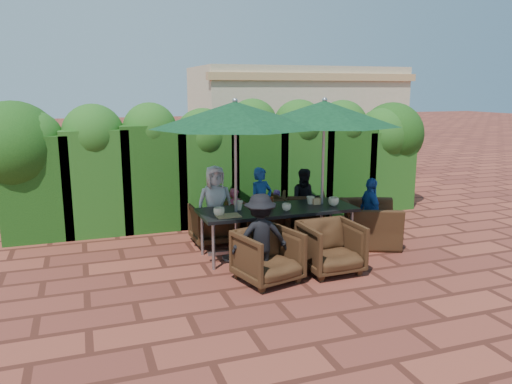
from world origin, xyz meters
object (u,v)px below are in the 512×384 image
object	(u,v)px
chair_far_mid	(261,215)
chair_near_right	(331,245)
umbrella_right	(324,113)
chair_far_left	(213,222)
chair_near_left	(268,254)
umbrella_left	(235,115)
chair_far_right	(303,210)
dining_table	(277,213)
chair_end_right	(370,217)

from	to	relation	value
chair_far_mid	chair_near_right	world-z (taller)	chair_far_mid
umbrella_right	chair_far_mid	bearing A→B (deg)	130.71
umbrella_right	chair_far_left	size ratio (longest dim) A/B	3.32
chair_far_mid	chair_near_left	distance (m)	2.03
chair_far_left	chair_near_right	bearing A→B (deg)	121.89
umbrella_left	umbrella_right	distance (m)	1.47
chair_far_right	chair_near_left	world-z (taller)	chair_far_right
dining_table	chair_end_right	xyz separation A→B (m)	(1.68, -0.00, -0.21)
dining_table	umbrella_left	xyz separation A→B (m)	(-0.67, 0.03, 1.54)
umbrella_right	chair_far_left	distance (m)	2.59
dining_table	chair_far_left	bearing A→B (deg)	131.85
umbrella_right	chair_far_right	distance (m)	2.08
chair_far_left	dining_table	bearing A→B (deg)	130.44
dining_table	umbrella_right	world-z (taller)	umbrella_right
chair_far_mid	chair_near_left	size ratio (longest dim) A/B	1.04
chair_far_mid	chair_near_left	xyz separation A→B (m)	(-0.60, -1.94, -0.01)
umbrella_left	chair_end_right	distance (m)	2.93
umbrella_right	chair_near_left	bearing A→B (deg)	-141.44
umbrella_left	chair_end_right	world-z (taller)	umbrella_left
umbrella_right	chair_near_left	distance (m)	2.50
umbrella_right	chair_near_right	world-z (taller)	umbrella_right
umbrella_right	chair_near_right	bearing A→B (deg)	-109.52
umbrella_left	umbrella_right	bearing A→B (deg)	0.48
chair_far_mid	chair_far_right	world-z (taller)	chair_far_mid
umbrella_left	chair_end_right	size ratio (longest dim) A/B	2.39
dining_table	umbrella_right	size ratio (longest dim) A/B	1.00
chair_far_right	chair_near_right	xyz separation A→B (m)	(-0.50, -2.03, 0.01)
dining_table	chair_near_left	size ratio (longest dim) A/B	3.12
chair_near_right	chair_end_right	size ratio (longest dim) A/B	0.75
chair_far_right	chair_end_right	bearing A→B (deg)	149.94
chair_far_left	chair_end_right	size ratio (longest dim) A/B	0.69
chair_far_right	chair_near_right	distance (m)	2.09
dining_table	umbrella_left	world-z (taller)	umbrella_left
dining_table	chair_far_mid	size ratio (longest dim) A/B	3.01
umbrella_right	chair_far_mid	size ratio (longest dim) A/B	3.00
chair_far_right	chair_near_left	xyz separation A→B (m)	(-1.48, -2.07, -0.00)
chair_far_left	chair_end_right	xyz separation A→B (m)	(2.49, -0.91, 0.10)
chair_far_left	chair_far_right	distance (m)	1.75
chair_far_mid	chair_end_right	size ratio (longest dim) A/B	0.77
chair_far_right	chair_near_left	distance (m)	2.54
chair_near_left	chair_near_right	bearing A→B (deg)	-12.23
dining_table	chair_end_right	distance (m)	1.70
dining_table	chair_near_right	world-z (taller)	chair_near_right
chair_far_left	chair_far_right	size ratio (longest dim) A/B	0.93
dining_table	umbrella_left	bearing A→B (deg)	177.52
umbrella_left	chair_end_right	bearing A→B (deg)	-0.74
umbrella_right	chair_near_right	size ratio (longest dim) A/B	3.05
chair_near_left	chair_near_right	world-z (taller)	chair_near_right
dining_table	chair_near_right	xyz separation A→B (m)	(0.43, -0.99, -0.27)
chair_end_right	chair_near_right	bearing A→B (deg)	151.11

